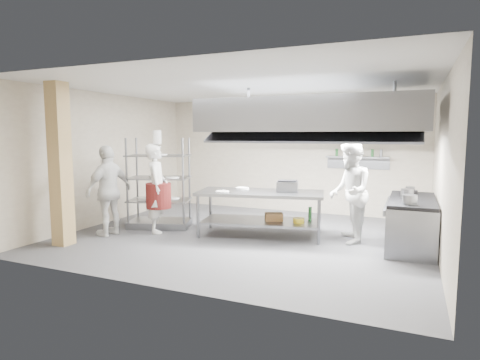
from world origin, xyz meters
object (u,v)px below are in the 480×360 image
at_px(island, 260,214).
at_px(griddle, 287,186).
at_px(chef_plating, 109,191).
at_px(chef_line, 350,192).
at_px(chef_head, 157,188).
at_px(pass_rack, 159,183).
at_px(stockpot, 407,193).
at_px(cooking_range, 411,224).

xyz_separation_m(island, griddle, (0.51, 0.21, 0.56)).
bearing_deg(chef_plating, island, 120.96).
relative_size(chef_plating, griddle, 4.41).
xyz_separation_m(chef_line, griddle, (-1.23, 0.00, 0.05)).
height_order(island, chef_head, chef_head).
relative_size(pass_rack, stockpot, 8.93).
xyz_separation_m(chef_head, chef_line, (3.83, 0.77, 0.03)).
bearing_deg(stockpot, chef_plating, -163.96).
xyz_separation_m(chef_line, chef_plating, (-4.58, -1.37, -0.04)).
height_order(island, chef_line, chef_line).
xyz_separation_m(island, chef_line, (1.73, 0.21, 0.51)).
distance_m(chef_plating, griddle, 3.63).
relative_size(pass_rack, chef_head, 1.06).
xyz_separation_m(cooking_range, stockpot, (-0.10, 0.12, 0.56)).
xyz_separation_m(cooking_range, chef_plating, (-5.68, -1.48, 0.50)).
bearing_deg(chef_plating, pass_rack, 162.12).
relative_size(chef_line, griddle, 4.62).
distance_m(chef_line, chef_plating, 4.78).
bearing_deg(chef_line, chef_head, -92.03).
bearing_deg(island, chef_head, -176.37).
bearing_deg(chef_plating, griddle, 121.00).
relative_size(chef_plating, stockpot, 8.30).
bearing_deg(chef_plating, chef_line, 115.36).
height_order(island, pass_rack, pass_rack).
distance_m(island, cooking_range, 2.85).
relative_size(pass_rack, cooking_range, 0.99).
bearing_deg(chef_line, cooking_range, 82.32).
relative_size(griddle, stockpot, 1.88).
bearing_deg(stockpot, island, -170.92).
bearing_deg(griddle, cooking_range, -9.25).
distance_m(chef_head, chef_line, 3.91).
distance_m(island, chef_head, 2.23).
distance_m(pass_rack, chef_line, 4.08).
distance_m(island, chef_plating, 3.11).
bearing_deg(chef_plating, cooking_range, 113.30).
relative_size(chef_head, chef_line, 0.97).
bearing_deg(griddle, island, -169.27).
relative_size(island, chef_line, 1.30).
xyz_separation_m(pass_rack, stockpot, (5.07, 0.58, -0.01)).
bearing_deg(cooking_range, griddle, -177.41).
distance_m(cooking_range, chef_head, 5.04).
xyz_separation_m(cooking_range, griddle, (-2.33, -0.11, 0.59)).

